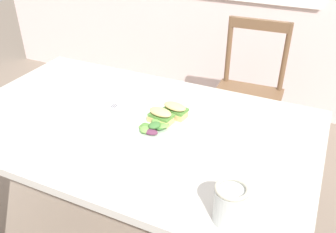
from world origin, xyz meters
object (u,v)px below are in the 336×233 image
Objects in this scene: mason_jar_iced_tea at (230,205)px; fork_on_napkin at (106,113)px; chair_wooden_far at (247,94)px; plate_lunch at (164,125)px; sandwich_half_back at (175,110)px; dining_table at (133,149)px; sandwich_half_front at (161,116)px.

fork_on_napkin is at bearing 151.77° from mason_jar_iced_tea.
plate_lunch is (-0.12, -0.94, 0.30)m from chair_wooden_far.
mason_jar_iced_tea is (0.24, -1.28, 0.34)m from chair_wooden_far.
mason_jar_iced_tea is at bearing -50.28° from sandwich_half_back.
plate_lunch reaches higher than dining_table.
plate_lunch is at bearing 14.50° from dining_table.
chair_wooden_far is at bearing 76.37° from dining_table.
plate_lunch is 0.24m from fork_on_napkin.
sandwich_half_front is at bearing -98.01° from chair_wooden_far.
dining_table is at bearing -159.94° from sandwich_half_front.
dining_table is 5.60× the size of plate_lunch.
fork_on_napkin is at bearing -173.82° from sandwich_half_front.
sandwich_half_back is 0.86× the size of mason_jar_iced_tea.
chair_wooden_far is at bearing 83.45° from sandwich_half_back.
fork_on_napkin is at bearing -175.87° from plate_lunch.
dining_table is 0.18m from plate_lunch.
sandwich_half_back is at bearing 76.87° from plate_lunch.
chair_wooden_far is 4.70× the size of fork_on_napkin.
dining_table is at bearing -6.05° from fork_on_napkin.
sandwich_half_front is 1.00× the size of sandwich_half_back.
sandwich_half_front is (-0.02, 0.01, 0.03)m from plate_lunch.
plate_lunch is at bearing -97.04° from chair_wooden_far.
sandwich_half_front is 0.23m from fork_on_napkin.
dining_table is 1.58× the size of chair_wooden_far.
fork_on_napkin reaches higher than dining_table.
mason_jar_iced_tea is (0.37, -0.35, 0.01)m from sandwich_half_front.
chair_wooden_far reaches higher than dining_table.
plate_lunch reaches higher than fork_on_napkin.
mason_jar_iced_tea is (0.47, -0.31, 0.17)m from dining_table.
mason_jar_iced_tea reaches higher than sandwich_half_front.
mason_jar_iced_tea reaches higher than fork_on_napkin.
chair_wooden_far reaches higher than sandwich_half_front.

